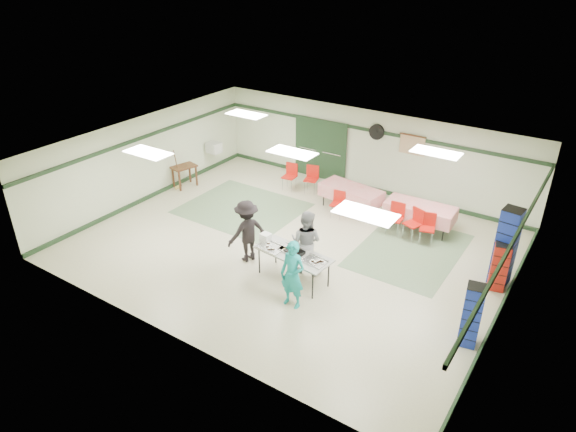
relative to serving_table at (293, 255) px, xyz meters
The scene contains 42 objects.
floor 1.81m from the serving_table, 124.36° to the left, with size 11.00×11.00×0.00m, color beige.
ceiling 2.59m from the serving_table, 124.36° to the left, with size 11.00×11.00×0.00m, color white.
wall_back 5.98m from the serving_table, 99.10° to the left, with size 11.00×11.00×0.00m, color beige.
wall_front 3.32m from the serving_table, 106.76° to the right, with size 11.00×11.00×0.00m, color beige.
wall_left 6.62m from the serving_table, 167.94° to the left, with size 9.00×9.00×0.00m, color beige.
wall_right 4.80m from the serving_table, 16.80° to the left, with size 9.00×9.00×0.00m, color beige.
trim_back 6.07m from the serving_table, 99.14° to the left, with size 11.00×0.06×0.10m, color #1C341D.
baseboard_back 5.96m from the serving_table, 99.14° to the left, with size 11.00×0.06×0.12m, color #1C341D.
trim_left 6.69m from the serving_table, 167.89° to the left, with size 9.00×0.06×0.10m, color #1C341D.
baseboard_left 6.59m from the serving_table, 167.89° to the left, with size 9.00×0.06×0.12m, color #1C341D.
trim_right 4.92m from the serving_table, 16.90° to the left, with size 9.00×0.06×0.10m, color #1C341D.
baseboard_right 4.78m from the serving_table, 16.90° to the left, with size 9.00×0.06×0.12m, color #1C341D.
green_patch_a 4.24m from the serving_table, 145.37° to the left, with size 3.50×3.00×0.01m, color gray.
green_patch_b 3.50m from the serving_table, 57.12° to the left, with size 2.50×3.50×0.01m, color gray.
double_door_left 6.62m from the serving_table, 118.37° to the left, with size 0.90×0.06×2.10m, color gray.
double_door_right 6.22m from the serving_table, 110.64° to the left, with size 0.90×0.06×2.10m, color gray.
door_frame 6.39m from the serving_table, 114.74° to the left, with size 2.00×0.03×2.15m, color #1C341D.
wall_fan 6.00m from the serving_table, 96.29° to the left, with size 0.50×0.50×0.10m, color black.
scroll_banner 5.95m from the serving_table, 84.51° to the left, with size 0.80×0.02×0.60m, color tan.
serving_table is the anchor object (origin of this frame).
sheet_tray_right 0.63m from the serving_table, ahead, with size 0.55×0.41×0.02m, color silver.
sheet_tray_mid 0.16m from the serving_table, 152.99° to the left, with size 0.53×0.40×0.02m, color silver.
sheet_tray_left 0.59m from the serving_table, 169.00° to the right, with size 0.62×0.47×0.02m, color silver.
baking_pan 0.09m from the serving_table, 17.23° to the left, with size 0.46×0.29×0.08m, color black.
foam_box_stack 0.89m from the serving_table, behind, with size 0.24×0.22×0.22m, color white.
volunteer_teal 1.00m from the serving_table, 57.81° to the right, with size 0.59×0.39×1.63m, color teal.
volunteer_grey 0.53m from the serving_table, 86.09° to the left, with size 0.81×0.63×1.66m, color gray.
volunteer_dark 1.50m from the serving_table, behind, with size 1.08×0.62×1.67m, color black.
dining_table_a 4.46m from the serving_table, 68.99° to the left, with size 1.97×0.93×0.77m.
dining_table_b 4.21m from the serving_table, 98.23° to the left, with size 2.03×1.12×0.77m.
chair_a 3.97m from the serving_table, 64.94° to the left, with size 0.54×0.54×0.89m.
chair_b 3.77m from the serving_table, 72.76° to the left, with size 0.44×0.44×0.91m.
chair_c 4.14m from the serving_table, 60.34° to the left, with size 0.49×0.49×0.85m.
chair_d 3.67m from the serving_table, 101.46° to the left, with size 0.42×0.42×0.80m.
chair_loose_a 5.19m from the serving_table, 116.33° to the left, with size 0.51×0.51×0.90m.
chair_loose_b 5.37m from the serving_table, 124.08° to the left, with size 0.46×0.46×0.90m.
crate_stack_blue_a 4.99m from the serving_table, 32.42° to the left, with size 0.44×0.44×1.99m, color #1A2EA0.
crate_stack_red 4.84m from the serving_table, 29.51° to the left, with size 0.37×0.37×1.21m, color #A11910.
crate_stack_blue_b 4.21m from the serving_table, ahead, with size 0.36×0.36×1.42m, color #1A2EA0.
printer_table 6.63m from the serving_table, 156.68° to the left, with size 0.69×0.90×0.74m.
office_printer 7.38m from the serving_table, 145.60° to the left, with size 0.46×0.41×0.37m, color beige.
broom 6.62m from the serving_table, 158.69° to the left, with size 0.03×0.03×1.36m, color brown.
Camera 1 is at (6.61, -10.13, 7.20)m, focal length 32.00 mm.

